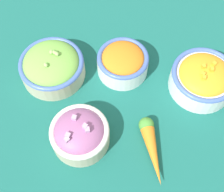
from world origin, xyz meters
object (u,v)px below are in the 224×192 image
bowl_squash (203,78)px  bowl_lettuce (52,66)px  loose_carrot (152,148)px  bowl_red_onion (80,133)px  bowl_carrots (123,62)px

bowl_squash → bowl_lettuce: bearing=-178.7°
bowl_squash → loose_carrot: 0.21m
bowl_red_onion → loose_carrot: 0.16m
bowl_red_onion → loose_carrot: (0.16, -0.01, -0.02)m
bowl_lettuce → loose_carrot: bearing=-33.9°
bowl_red_onion → bowl_carrots: bowl_red_onion is taller
bowl_lettuce → bowl_carrots: 0.17m
bowl_red_onion → loose_carrot: bearing=-2.2°
bowl_red_onion → loose_carrot: bowl_red_onion is taller
bowl_squash → bowl_carrots: (-0.19, 0.02, -0.00)m
bowl_lettuce → bowl_squash: bowl_lettuce is taller
bowl_red_onion → bowl_carrots: 0.21m
bowl_lettuce → bowl_carrots: (0.17, 0.03, -0.00)m
bowl_red_onion → bowl_squash: size_ratio=0.84×
bowl_carrots → loose_carrot: 0.22m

